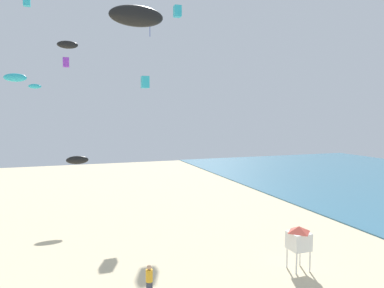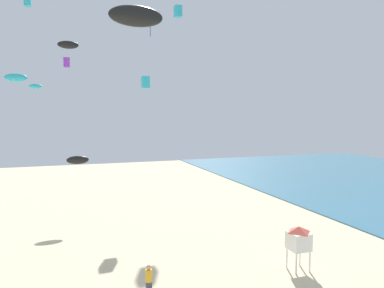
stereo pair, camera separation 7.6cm
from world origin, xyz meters
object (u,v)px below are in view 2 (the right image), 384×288
lifeguard_stand (299,239)px  kite_black_parafoil_3 (78,160)px  kite_flyer (149,279)px  kite_cyan_box (178,11)px  kite_cyan_box_3 (145,82)px  kite_black_parafoil_2 (68,45)px  kite_black_parafoil (136,16)px  kite_purple_box (67,62)px  kite_cyan_box_2 (27,1)px  kite_cyan_parafoil (16,78)px  kite_blue_delta (150,16)px  kite_cyan_parafoil_2 (35,86)px

lifeguard_stand → kite_black_parafoil_3: size_ratio=1.38×
kite_flyer → kite_cyan_box: (9.99, 27.29, 21.01)m
kite_cyan_box → kite_cyan_box_3: bearing=-124.3°
kite_cyan_box_3 → kite_black_parafoil_2: bearing=149.5°
kite_black_parafoil → kite_flyer: bearing=-83.9°
kite_purple_box → kite_cyan_box_2: bearing=162.0°
kite_cyan_parafoil → kite_black_parafoil_3: bearing=-29.2°
lifeguard_stand → kite_cyan_box_2: size_ratio=2.11×
kite_blue_delta → kite_cyan_box_3: (-0.80, -1.18, -6.68)m
kite_blue_delta → kite_cyan_box_2: 16.57m
kite_blue_delta → kite_cyan_parafoil_2: (-11.18, 5.03, -6.89)m
kite_blue_delta → kite_black_parafoil_2: bearing=159.2°
kite_black_parafoil_2 → kite_blue_delta: bearing=-20.8°
kite_cyan_box → kite_cyan_parafoil_2: 19.53m
kite_blue_delta → kite_black_parafoil_2: kite_blue_delta is taller
kite_purple_box → kite_black_parafoil_3: size_ratio=0.60×
lifeguard_stand → kite_cyan_box_2: kite_cyan_box_2 is taller
kite_black_parafoil → kite_cyan_parafoil_2: kite_black_parafoil is taller
kite_cyan_box_3 → kite_flyer: bearing=-101.9°
kite_cyan_parafoil → kite_black_parafoil: bearing=-65.7°
kite_black_parafoil_2 → kite_cyan_box_3: kite_black_parafoil_2 is taller
kite_black_parafoil → kite_cyan_parafoil_2: bearing=105.6°
kite_black_parafoil → kite_purple_box: (-3.21, 27.27, 1.38)m
kite_cyan_parafoil → kite_cyan_parafoil_2: size_ratio=1.46×
kite_black_parafoil_2 → kite_black_parafoil: bearing=-81.7°
kite_cyan_parafoil → kite_black_parafoil_2: kite_black_parafoil_2 is taller
lifeguard_stand → kite_cyan_parafoil: 26.43m
kite_blue_delta → kite_purple_box: 12.88m
kite_black_parafoil → kite_cyan_parafoil_2: (-6.38, 22.90, -1.86)m
kite_flyer → lifeguard_stand: (8.76, 0.21, 0.92)m
kite_black_parafoil_2 → kite_cyan_box_3: 9.08m
kite_purple_box → kite_cyan_box_3: bearing=-55.7°
kite_flyer → kite_cyan_parafoil: (-7.64, 18.18, 11.23)m
kite_cyan_box → kite_cyan_parafoil: bearing=-152.7°
kite_cyan_box → kite_cyan_parafoil_2: size_ratio=1.07×
kite_cyan_box_3 → kite_blue_delta: bearing=55.9°
lifeguard_stand → kite_cyan_parafoil_2: bearing=111.8°
kite_cyan_parafoil → kite_black_parafoil_2: (4.42, 4.26, 3.89)m
kite_purple_box → kite_cyan_box_2: (-4.13, 1.34, 7.07)m
kite_blue_delta → kite_cyan_box_2: bearing=138.5°
kite_blue_delta → kite_cyan_box_3: 6.83m
lifeguard_stand → kite_cyan_parafoil_2: 30.42m
lifeguard_stand → kite_cyan_parafoil_2: size_ratio=1.99×
kite_black_parafoil → kite_black_parafoil_3: kite_black_parafoil is taller
kite_cyan_box_2 → kite_cyan_box_3: (11.35, -11.92, -10.10)m
kite_cyan_parafoil → kite_purple_box: size_ratio=1.68×
lifeguard_stand → kite_cyan_box: size_ratio=1.86×
kite_black_parafoil_2 → kite_cyan_box_2: 10.82m
kite_black_parafoil_2 → kite_black_parafoil_3: 13.04m
kite_cyan_parafoil_2 → kite_black_parafoil_3: 11.98m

